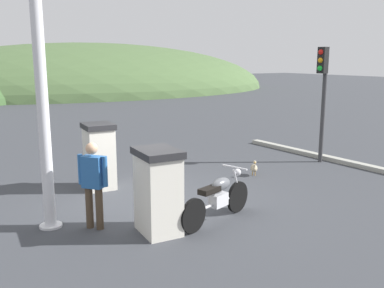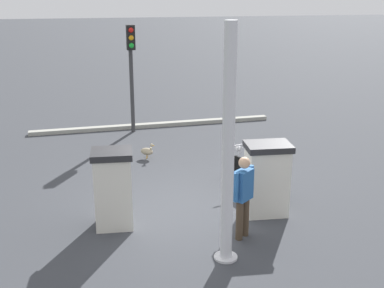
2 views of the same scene
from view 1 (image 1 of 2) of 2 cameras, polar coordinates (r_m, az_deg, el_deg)
ground_plane at (r=9.06m, az=-5.54°, el=-7.73°), size 120.00×120.00×0.00m
fuel_pump_near at (r=7.31m, az=-4.53°, el=-6.24°), size 0.74×0.91×1.47m
fuel_pump_far at (r=10.00m, az=-12.26°, el=-1.53°), size 0.72×0.79×1.52m
motorcycle_near_pump at (r=7.88m, az=3.46°, el=-7.13°), size 1.87×0.78×0.95m
attendant_person at (r=7.62m, az=-13.08°, el=-4.76°), size 0.44×0.49×1.55m
wandering_duck at (r=11.06m, az=8.29°, el=-3.16°), size 0.34×0.40×0.43m
roadside_traffic_light at (r=12.60m, az=17.09°, el=7.68°), size 0.38×0.26×3.27m
canopy_support_pole at (r=7.70m, az=-19.21°, el=2.73°), size 0.40×0.40×3.92m
road_edge_kerb at (r=12.86m, az=20.23°, el=-2.37°), size 0.74×7.74×0.12m
distant_hill_main at (r=42.87m, az=-13.47°, el=7.10°), size 36.87×25.36×8.86m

